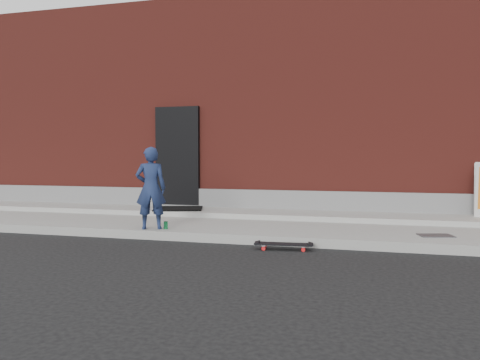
% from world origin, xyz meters
% --- Properties ---
extents(ground, '(80.00, 80.00, 0.00)m').
position_xyz_m(ground, '(0.00, 0.00, 0.00)').
color(ground, black).
rests_on(ground, ground).
extents(sidewalk, '(20.00, 3.00, 0.15)m').
position_xyz_m(sidewalk, '(0.00, 1.50, 0.07)').
color(sidewalk, gray).
rests_on(sidewalk, ground).
extents(apron, '(20.00, 1.20, 0.10)m').
position_xyz_m(apron, '(0.00, 2.40, 0.20)').
color(apron, gray).
rests_on(apron, sidewalk).
extents(building, '(20.00, 8.10, 5.00)m').
position_xyz_m(building, '(-0.00, 6.99, 2.50)').
color(building, maroon).
rests_on(building, ground).
extents(child, '(0.60, 0.50, 1.41)m').
position_xyz_m(child, '(-1.95, 0.20, 0.85)').
color(child, '#1C294E').
rests_on(child, sidewalk).
extents(skateboard, '(0.86, 0.31, 0.10)m').
position_xyz_m(skateboard, '(0.42, -0.24, 0.08)').
color(skateboard, red).
rests_on(skateboard, ground).
extents(soda_can, '(0.08, 0.08, 0.13)m').
position_xyz_m(soda_can, '(-1.70, 0.26, 0.22)').
color(soda_can, '#1A8241').
rests_on(soda_can, sidewalk).
extents(doormat, '(1.21, 1.08, 0.03)m').
position_xyz_m(doormat, '(-2.30, 2.26, 0.26)').
color(doormat, black).
rests_on(doormat, apron).
extents(utility_plate, '(0.57, 0.43, 0.02)m').
position_xyz_m(utility_plate, '(2.66, 0.70, 0.16)').
color(utility_plate, '#515256').
rests_on(utility_plate, sidewalk).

